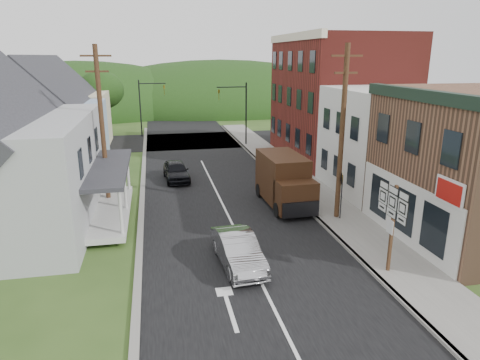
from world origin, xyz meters
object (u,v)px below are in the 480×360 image
delivery_van (284,181)px  dark_sedan (176,171)px  route_sign_cluster (392,216)px  warning_sign (341,189)px  silver_sedan (238,251)px

delivery_van → dark_sedan: bearing=130.3°
route_sign_cluster → dark_sedan: bearing=117.1°
route_sign_cluster → warning_sign: bearing=85.4°
silver_sedan → delivery_van: 7.99m
silver_sedan → dark_sedan: 13.42m
warning_sign → delivery_van: bearing=139.5°
dark_sedan → route_sign_cluster: bearing=-67.8°
silver_sedan → route_sign_cluster: size_ratio=1.17×
silver_sedan → warning_sign: warning_sign is taller
dark_sedan → delivery_van: size_ratio=0.75×
delivery_van → route_sign_cluster: 8.86m
dark_sedan → warning_sign: 12.41m
dark_sedan → delivery_van: delivery_van is taller
route_sign_cluster → warning_sign: 5.80m
dark_sedan → warning_sign: size_ratio=1.58×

